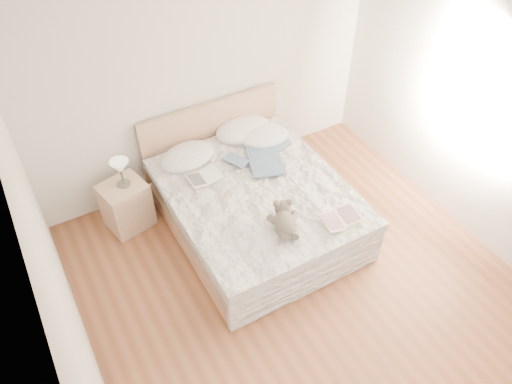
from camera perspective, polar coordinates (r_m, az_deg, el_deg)
floor at (r=4.95m, az=6.64°, el=-12.42°), size 4.00×4.50×0.00m
ceiling at (r=3.12m, az=10.78°, el=16.60°), size 4.00×4.50×0.00m
wall_back at (r=5.46m, az=-5.93°, el=13.40°), size 4.00×0.02×2.70m
wall_left at (r=3.45m, az=-20.56°, el=-12.81°), size 0.02×4.50×2.70m
wall_right at (r=5.16m, az=26.67°, el=6.60°), size 0.02×4.50×2.70m
window at (r=5.23m, az=24.53°, el=9.26°), size 0.02×1.30×1.10m
bed at (r=5.34m, az=-0.30°, el=-1.35°), size 1.72×2.14×1.00m
nightstand at (r=5.54m, az=-14.60°, el=-1.48°), size 0.53×0.49×0.56m
table_lamp at (r=5.22m, az=-15.26°, el=2.65°), size 0.24×0.24×0.31m
pillow_left at (r=5.45m, az=-7.85°, el=4.05°), size 0.70×0.55×0.19m
pillow_middle at (r=5.79m, az=-1.50°, el=7.18°), size 0.68×0.49×0.20m
pillow_right at (r=5.69m, az=0.93°, el=6.41°), size 0.64×0.51×0.17m
blouse at (r=5.37m, az=1.07°, el=3.62°), size 0.70×0.72×0.02m
photo_book at (r=5.18m, az=-5.92°, el=1.64°), size 0.36×0.25×0.03m
childrens_book at (r=4.81m, az=9.61°, el=-3.03°), size 0.42×0.31×0.02m
teddy_bear at (r=4.64m, az=3.36°, el=-4.18°), size 0.36×0.44×0.20m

